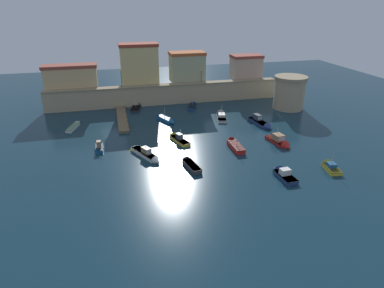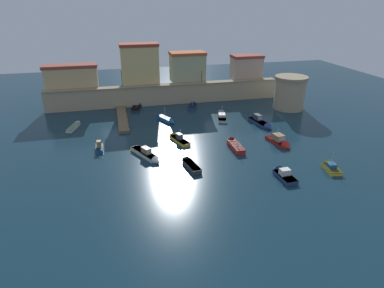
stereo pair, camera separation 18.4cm
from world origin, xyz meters
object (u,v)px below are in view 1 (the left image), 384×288
at_px(moored_boat_10, 189,164).
at_px(moored_boat_7, 167,120).
at_px(moored_boat_4, 282,173).
at_px(moored_boat_5, 137,107).
at_px(moored_boat_3, 234,144).
at_px(moored_boat_13, 281,142).
at_px(quay_lamp_1, 201,74).
at_px(moored_boat_0, 221,115).
at_px(moored_boat_6, 75,126).
at_px(moored_boat_1, 148,155).
at_px(fortress_tower, 289,92).
at_px(moored_boat_9, 329,166).
at_px(quay_lamp_0, 121,76).
at_px(moored_boat_11, 99,146).
at_px(mooring_buoy_0, 132,150).
at_px(moored_boat_2, 177,138).
at_px(moored_boat_8, 262,123).
at_px(moored_boat_12, 193,106).

bearing_deg(moored_boat_10, moored_boat_7, -10.54).
bearing_deg(moored_boat_4, moored_boat_5, 21.61).
distance_m(moored_boat_3, moored_boat_13, 8.13).
height_order(moored_boat_4, moored_boat_5, moored_boat_5).
distance_m(quay_lamp_1, moored_boat_5, 17.00).
height_order(quay_lamp_1, moored_boat_7, quay_lamp_1).
distance_m(moored_boat_0, moored_boat_10, 23.40).
distance_m(moored_boat_6, moored_boat_10, 27.71).
distance_m(moored_boat_1, moored_boat_10, 7.06).
distance_m(moored_boat_7, moored_boat_13, 23.19).
bearing_deg(moored_boat_3, moored_boat_1, 94.10).
bearing_deg(moored_boat_3, moored_boat_4, -164.09).
bearing_deg(quay_lamp_1, moored_boat_13, -77.07).
height_order(moored_boat_0, moored_boat_10, moored_boat_0).
xyz_separation_m(fortress_tower, moored_boat_5, (-33.32, 8.23, -3.45)).
distance_m(quay_lamp_1, moored_boat_7, 17.42).
bearing_deg(moored_boat_9, quay_lamp_0, 45.36).
relative_size(quay_lamp_1, moored_boat_13, 0.50).
height_order(quay_lamp_0, moored_boat_0, quay_lamp_0).
relative_size(moored_boat_7, moored_boat_11, 1.38).
height_order(moored_boat_11, mooring_buoy_0, moored_boat_11).
xyz_separation_m(moored_boat_0, moored_boat_13, (5.33, -16.27, 0.11)).
bearing_deg(moored_boat_2, moored_boat_6, 40.39).
height_order(moored_boat_7, mooring_buoy_0, moored_boat_7).
height_order(quay_lamp_1, moored_boat_8, quay_lamp_1).
bearing_deg(moored_boat_7, fortress_tower, 70.60).
relative_size(quay_lamp_0, moored_boat_12, 0.79).
relative_size(fortress_tower, moored_boat_8, 1.01).
bearing_deg(moored_boat_4, mooring_buoy_0, 52.07).
bearing_deg(moored_boat_0, moored_boat_9, -147.98).
bearing_deg(moored_boat_8, moored_boat_3, -54.73).
relative_size(moored_boat_9, moored_boat_10, 0.76).
bearing_deg(fortress_tower, quay_lamp_1, 150.47).
relative_size(quay_lamp_1, moored_boat_12, 0.63).
bearing_deg(moored_boat_13, moored_boat_3, -105.94).
distance_m(quay_lamp_1, moored_boat_9, 39.63).
bearing_deg(moored_boat_13, moored_boat_6, -124.39).
height_order(moored_boat_8, mooring_buoy_0, moored_boat_8).
height_order(moored_boat_11, moored_boat_12, moored_boat_12).
height_order(fortress_tower, moored_boat_2, fortress_tower).
relative_size(moored_boat_1, moored_boat_13, 1.17).
distance_m(moored_boat_13, mooring_buoy_0, 25.09).
distance_m(fortress_tower, moored_boat_7, 28.40).
relative_size(moored_boat_0, moored_boat_2, 1.14).
bearing_deg(moored_boat_7, moored_boat_2, -24.04).
distance_m(fortress_tower, mooring_buoy_0, 39.10).
bearing_deg(fortress_tower, moored_boat_8, -139.53).
distance_m(quay_lamp_0, moored_boat_3, 32.73).
bearing_deg(moored_boat_10, moored_boat_4, -126.95).
bearing_deg(moored_boat_9, moored_boat_13, 25.63).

